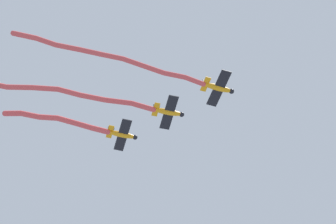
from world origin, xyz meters
TOP-DOWN VIEW (x-y plane):
  - airplane_lead at (2.96, 4.16)m, footprint 5.92×4.56m
  - smoke_trail_lead at (7.69, 17.66)m, footprint 9.02×23.64m
  - airplane_left_wing at (10.23, 6.72)m, footprint 5.85×4.54m
  - smoke_trail_left_wing at (17.85, 21.73)m, footprint 14.91×26.63m
  - airplane_right_wing at (17.52, 9.28)m, footprint 5.89×4.55m
  - smoke_trail_right_wing at (21.66, 17.57)m, footprint 7.75×13.39m

SIDE VIEW (x-z plane):
  - airplane_lead at x=2.96m, z-range 62.49..63.96m
  - smoke_trail_lead at x=7.69m, z-range 62.75..64.14m
  - airplane_left_wing at x=10.23m, z-range 62.74..64.21m
  - airplane_right_wing at x=17.52m, z-range 62.99..64.46m
  - smoke_trail_left_wing at x=17.85m, z-range 63.16..65.07m
  - smoke_trail_right_wing at x=21.66m, z-range 63.55..65.91m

